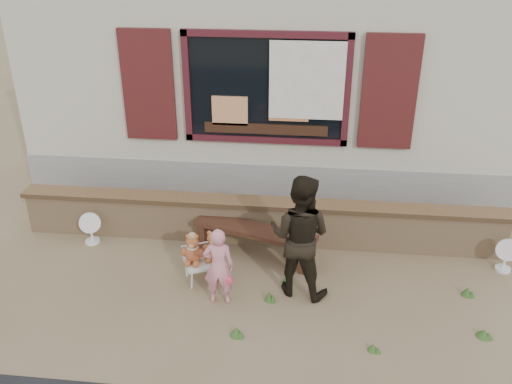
# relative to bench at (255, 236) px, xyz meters

# --- Properties ---
(ground) EXTENTS (80.00, 80.00, 0.00)m
(ground) POSITION_rel_bench_xyz_m (0.02, -0.57, -0.33)
(ground) COLOR brown
(ground) RESTS_ON ground
(shopfront) EXTENTS (8.04, 5.13, 4.00)m
(shopfront) POSITION_rel_bench_xyz_m (0.02, 3.92, 1.67)
(shopfront) COLOR #AEA68C
(shopfront) RESTS_ON ground
(brick_wall) EXTENTS (7.10, 0.36, 0.67)m
(brick_wall) POSITION_rel_bench_xyz_m (0.02, 0.43, 0.01)
(brick_wall) COLOR tan
(brick_wall) RESTS_ON ground
(bench) EXTENTS (1.80, 0.89, 0.45)m
(bench) POSITION_rel_bench_xyz_m (0.00, 0.00, 0.00)
(bench) COLOR #341C12
(bench) RESTS_ON ground
(folding_chair) EXTENTS (0.65, 0.62, 0.31)m
(folding_chair) POSITION_rel_bench_xyz_m (-0.59, -0.64, -0.05)
(folding_chair) COLOR beige
(folding_chair) RESTS_ON ground
(teddy_bear_left) EXTENTS (0.38, 0.36, 0.41)m
(teddy_bear_left) POSITION_rel_bench_xyz_m (-0.72, -0.70, 0.19)
(teddy_bear_left) COLOR brown
(teddy_bear_left) RESTS_ON folding_chair
(teddy_bear_right) EXTENTS (0.38, 0.36, 0.41)m
(teddy_bear_right) POSITION_rel_bench_xyz_m (-0.47, -0.58, 0.19)
(teddy_bear_right) COLOR #935529
(teddy_bear_right) RESTS_ON folding_chair
(child) EXTENTS (0.39, 0.27, 1.04)m
(child) POSITION_rel_bench_xyz_m (-0.32, -1.08, 0.19)
(child) COLOR pink
(child) RESTS_ON ground
(adult) EXTENTS (0.93, 0.81, 1.62)m
(adult) POSITION_rel_bench_xyz_m (0.65, -0.74, 0.48)
(adult) COLOR black
(adult) RESTS_ON ground
(fan_left) EXTENTS (0.32, 0.22, 0.50)m
(fan_left) POSITION_rel_bench_xyz_m (-2.44, 0.10, -0.08)
(fan_left) COLOR white
(fan_left) RESTS_ON ground
(fan_right) EXTENTS (0.32, 0.21, 0.49)m
(fan_right) POSITION_rel_bench_xyz_m (3.42, 0.02, -0.08)
(fan_right) COLOR white
(fan_right) RESTS_ON ground
(grass_tufts) EXTENTS (2.98, 1.29, 0.15)m
(grass_tufts) POSITION_rel_bench_xyz_m (1.43, -1.20, -0.27)
(grass_tufts) COLOR #345522
(grass_tufts) RESTS_ON ground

